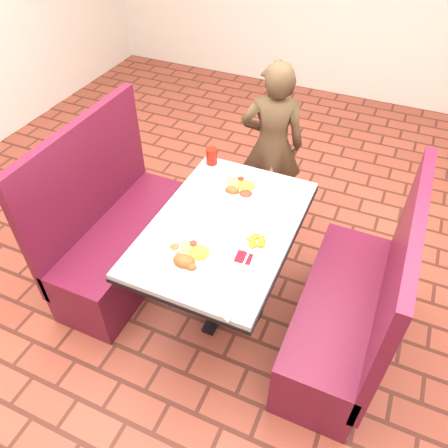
{
  "coord_description": "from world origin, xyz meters",
  "views": [
    {
      "loc": [
        0.76,
        -1.71,
        2.47
      ],
      "look_at": [
        0.0,
        0.0,
        0.75
      ],
      "focal_mm": 35.0,
      "sensor_mm": 36.0,
      "label": 1
    }
  ],
  "objects_px": {
    "booth_bench_right": "(347,313)",
    "diner_person": "(272,146)",
    "plantain_plate": "(256,242)",
    "dining_table": "(224,236)",
    "far_dinner_plate": "(240,186)",
    "booth_bench_left": "(120,237)",
    "red_tumbler": "(212,156)",
    "near_dinner_plate": "(189,254)"
  },
  "relations": [
    {
      "from": "near_dinner_plate",
      "to": "dining_table",
      "type": "bearing_deg",
      "value": 79.67
    },
    {
      "from": "diner_person",
      "to": "dining_table",
      "type": "bearing_deg",
      "value": 74.31
    },
    {
      "from": "booth_bench_right",
      "to": "diner_person",
      "type": "height_order",
      "value": "diner_person"
    },
    {
      "from": "near_dinner_plate",
      "to": "plantain_plate",
      "type": "xyz_separation_m",
      "value": [
        0.29,
        0.25,
        -0.02
      ]
    },
    {
      "from": "plantain_plate",
      "to": "red_tumbler",
      "type": "relative_size",
      "value": 1.65
    },
    {
      "from": "booth_bench_right",
      "to": "red_tumbler",
      "type": "height_order",
      "value": "booth_bench_right"
    },
    {
      "from": "booth_bench_right",
      "to": "diner_person",
      "type": "relative_size",
      "value": 0.91
    },
    {
      "from": "booth_bench_right",
      "to": "diner_person",
      "type": "xyz_separation_m",
      "value": [
        -0.86,
        1.04,
        0.33
      ]
    },
    {
      "from": "dining_table",
      "to": "near_dinner_plate",
      "type": "xyz_separation_m",
      "value": [
        -0.06,
        -0.32,
        0.13
      ]
    },
    {
      "from": "booth_bench_left",
      "to": "diner_person",
      "type": "bearing_deg",
      "value": 54.66
    },
    {
      "from": "booth_bench_left",
      "to": "far_dinner_plate",
      "type": "relative_size",
      "value": 4.32
    },
    {
      "from": "dining_table",
      "to": "diner_person",
      "type": "distance_m",
      "value": 1.04
    },
    {
      "from": "far_dinner_plate",
      "to": "plantain_plate",
      "type": "xyz_separation_m",
      "value": [
        0.27,
        -0.41,
        -0.01
      ]
    },
    {
      "from": "near_dinner_plate",
      "to": "plantain_plate",
      "type": "distance_m",
      "value": 0.38
    },
    {
      "from": "diner_person",
      "to": "plantain_plate",
      "type": "xyz_separation_m",
      "value": [
        0.29,
        -1.11,
        0.1
      ]
    },
    {
      "from": "diner_person",
      "to": "near_dinner_plate",
      "type": "bearing_deg",
      "value": 71.03
    },
    {
      "from": "plantain_plate",
      "to": "booth_bench_left",
      "type": "bearing_deg",
      "value": 175.98
    },
    {
      "from": "diner_person",
      "to": "near_dinner_plate",
      "type": "xyz_separation_m",
      "value": [
        0.0,
        -1.36,
        0.12
      ]
    },
    {
      "from": "near_dinner_plate",
      "to": "booth_bench_right",
      "type": "bearing_deg",
      "value": 20.55
    },
    {
      "from": "booth_bench_left",
      "to": "plantain_plate",
      "type": "bearing_deg",
      "value": -4.02
    },
    {
      "from": "dining_table",
      "to": "far_dinner_plate",
      "type": "xyz_separation_m",
      "value": [
        -0.04,
        0.34,
        0.12
      ]
    },
    {
      "from": "booth_bench_right",
      "to": "dining_table",
      "type": "bearing_deg",
      "value": 180.0
    },
    {
      "from": "booth_bench_left",
      "to": "booth_bench_right",
      "type": "distance_m",
      "value": 1.6
    },
    {
      "from": "dining_table",
      "to": "booth_bench_right",
      "type": "relative_size",
      "value": 1.01
    },
    {
      "from": "booth_bench_right",
      "to": "far_dinner_plate",
      "type": "relative_size",
      "value": 4.32
    },
    {
      "from": "red_tumbler",
      "to": "far_dinner_plate",
      "type": "bearing_deg",
      "value": -33.88
    },
    {
      "from": "booth_bench_right",
      "to": "red_tumbler",
      "type": "xyz_separation_m",
      "value": [
        -1.12,
        0.53,
        0.48
      ]
    },
    {
      "from": "booth_bench_left",
      "to": "diner_person",
      "type": "relative_size",
      "value": 0.91
    },
    {
      "from": "far_dinner_plate",
      "to": "red_tumbler",
      "type": "height_order",
      "value": "red_tumbler"
    },
    {
      "from": "near_dinner_plate",
      "to": "far_dinner_plate",
      "type": "height_order",
      "value": "near_dinner_plate"
    },
    {
      "from": "booth_bench_right",
      "to": "diner_person",
      "type": "bearing_deg",
      "value": 129.67
    },
    {
      "from": "diner_person",
      "to": "near_dinner_plate",
      "type": "distance_m",
      "value": 1.36
    },
    {
      "from": "far_dinner_plate",
      "to": "near_dinner_plate",
      "type": "bearing_deg",
      "value": -91.73
    },
    {
      "from": "booth_bench_right",
      "to": "plantain_plate",
      "type": "distance_m",
      "value": 0.72
    },
    {
      "from": "plantain_plate",
      "to": "red_tumbler",
      "type": "bearing_deg",
      "value": 132.55
    },
    {
      "from": "diner_person",
      "to": "red_tumbler",
      "type": "height_order",
      "value": "diner_person"
    },
    {
      "from": "booth_bench_right",
      "to": "red_tumbler",
      "type": "relative_size",
      "value": 10.67
    },
    {
      "from": "dining_table",
      "to": "far_dinner_plate",
      "type": "relative_size",
      "value": 4.36
    },
    {
      "from": "far_dinner_plate",
      "to": "plantain_plate",
      "type": "relative_size",
      "value": 1.5
    },
    {
      "from": "booth_bench_left",
      "to": "plantain_plate",
      "type": "distance_m",
      "value": 1.11
    },
    {
      "from": "near_dinner_plate",
      "to": "plantain_plate",
      "type": "relative_size",
      "value": 1.52
    },
    {
      "from": "dining_table",
      "to": "plantain_plate",
      "type": "distance_m",
      "value": 0.26
    }
  ]
}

